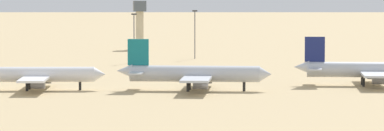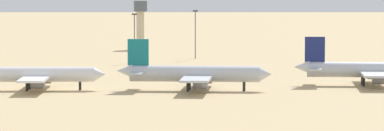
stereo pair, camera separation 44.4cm
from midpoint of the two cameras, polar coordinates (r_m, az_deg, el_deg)
name	(u,v)px [view 2 (the right image)]	position (r m, az deg, el deg)	size (l,w,h in m)	color
ground	(206,94)	(279.81, 0.77, -1.45)	(4000.00, 4000.00, 0.00)	tan
parked_jet_yellow_2	(32,75)	(292.09, -7.99, -0.45)	(37.32, 31.54, 12.32)	white
parked_jet_teal_3	(193,74)	(288.08, 0.10, -0.42)	(39.55, 33.79, 13.12)	silver
parked_jet_navy_4	(367,70)	(305.19, 8.85, -0.21)	(39.36, 33.59, 13.04)	silver
control_tower	(140,20)	(466.00, -2.59, 2.31)	(5.20, 5.20, 19.71)	#C6B793
light_pole_mid	(195,31)	(405.82, 0.20, 1.74)	(1.80, 0.50, 17.41)	#59595E
light_pole_east	(134,34)	(387.70, -2.88, 1.57)	(1.80, 0.50, 16.78)	#59595E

